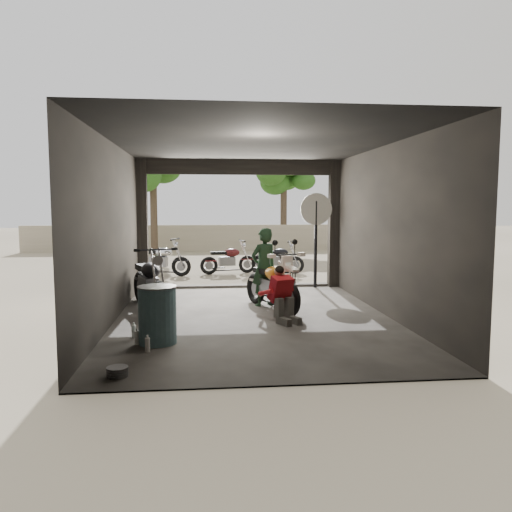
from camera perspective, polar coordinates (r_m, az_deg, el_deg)
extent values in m
plane|color=#7A6D56|center=(9.27, -0.30, -7.17)|extent=(80.00, 80.00, 0.00)
cube|color=#2D2B28|center=(9.27, -0.30, -7.11)|extent=(5.00, 7.00, 0.02)
plane|color=black|center=(9.11, -0.31, 12.86)|extent=(7.00, 7.00, 0.00)
cube|color=black|center=(5.58, 3.22, 0.87)|extent=(5.00, 0.02, 3.20)
cube|color=black|center=(9.15, -16.11, 2.56)|extent=(0.02, 7.00, 3.20)
cube|color=black|center=(9.62, 14.70, 2.74)|extent=(0.02, 7.00, 3.20)
cube|color=black|center=(12.47, -12.84, 3.44)|extent=(0.24, 0.24, 3.20)
cube|color=black|center=(12.81, 8.86, 3.57)|extent=(0.24, 0.24, 3.20)
cube|color=black|center=(12.48, -1.88, 10.10)|extent=(5.00, 0.16, 0.36)
cube|color=#2D2B28|center=(12.69, -1.86, -3.47)|extent=(5.00, 0.25, 0.08)
cube|color=gray|center=(23.06, -3.73, 2.09)|extent=(18.00, 0.30, 1.20)
cylinder|color=#382B1E|center=(21.60, -11.60, 4.90)|extent=(0.30, 0.30, 3.58)
ellipsoid|color=#1E4C14|center=(21.68, -11.72, 10.83)|extent=(2.20, 2.20, 3.14)
cylinder|color=#382B1E|center=(23.29, 3.18, 4.59)|extent=(0.30, 0.30, 3.20)
ellipsoid|color=#1E4C14|center=(23.34, 3.20, 9.50)|extent=(2.20, 2.20, 2.80)
imported|color=black|center=(10.25, 0.90, -1.31)|extent=(0.71, 0.62, 1.63)
cube|color=black|center=(12.14, 3.67, -1.79)|extent=(0.36, 0.36, 0.04)
cylinder|color=black|center=(12.00, 3.07, -3.03)|extent=(0.03, 0.03, 0.48)
cylinder|color=black|center=(12.05, 4.49, -3.00)|extent=(0.03, 0.03, 0.48)
cylinder|color=black|center=(12.30, 2.85, -2.82)|extent=(0.03, 0.03, 0.48)
cylinder|color=black|center=(12.35, 4.23, -2.79)|extent=(0.03, 0.03, 0.48)
ellipsoid|color=white|center=(12.14, 3.65, -1.05)|extent=(0.34, 0.35, 0.27)
cylinder|color=#41656E|center=(7.65, -11.20, -6.71)|extent=(0.70, 0.70, 0.88)
cylinder|color=black|center=(12.58, 6.83, 1.26)|extent=(0.08, 0.08, 2.19)
cylinder|color=silver|center=(12.52, 6.90, 5.35)|extent=(0.80, 0.03, 0.80)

